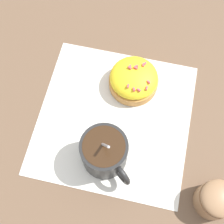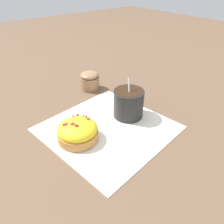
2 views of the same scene
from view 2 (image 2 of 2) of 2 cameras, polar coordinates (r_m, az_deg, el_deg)
The scene contains 5 objects.
ground_plane at distance 0.55m, azimuth -1.11°, elevation -4.30°, with size 3.00×3.00×0.00m, color brown.
paper_napkin at distance 0.55m, azimuth -1.11°, elevation -4.18°, with size 0.32×0.31×0.00m.
coffee_cup at distance 0.57m, azimuth 4.32°, elevation 2.65°, with size 0.08×0.10×0.11m.
frosted_pastry at distance 0.51m, azimuth -8.98°, elevation -4.93°, with size 0.09×0.09×0.05m.
sugar_bowl at distance 0.72m, azimuth -5.81°, elevation 8.21°, with size 0.06×0.06×0.06m.
Camera 2 is at (-0.27, -0.34, 0.34)m, focal length 35.00 mm.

